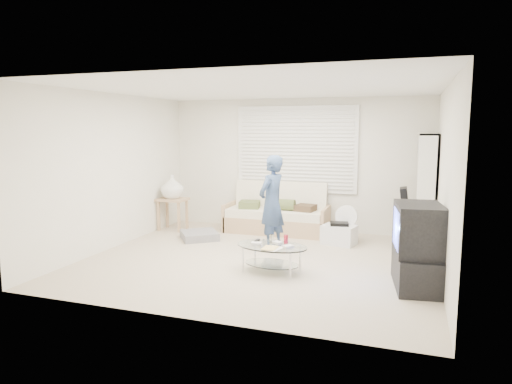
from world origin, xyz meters
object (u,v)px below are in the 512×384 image
(bookshelf, at_px, (425,190))
(coffee_table, at_px, (272,250))
(futon_sofa, at_px, (277,216))
(tv_unit, at_px, (417,247))

(bookshelf, distance_m, coffee_table, 3.00)
(coffee_table, bearing_deg, bookshelf, 47.56)
(futon_sofa, xyz_separation_m, tv_unit, (2.47, -2.35, 0.20))
(futon_sofa, xyz_separation_m, bookshelf, (2.59, -0.17, 0.62))
(futon_sofa, distance_m, tv_unit, 3.42)
(bookshelf, relative_size, tv_unit, 1.79)
(bookshelf, xyz_separation_m, tv_unit, (-0.13, -2.18, -0.43))
(bookshelf, height_order, tv_unit, bookshelf)
(futon_sofa, relative_size, coffee_table, 1.83)
(tv_unit, height_order, coffee_table, tv_unit)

